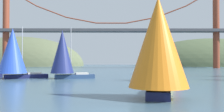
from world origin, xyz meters
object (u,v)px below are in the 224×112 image
Objects in this scene: sailboat_blue_spinnaker at (13,52)px; sailboat_navy_sail at (63,53)px; sailboat_yellow_sail at (163,58)px; sailboat_orange_sail at (158,45)px; sailboat_crimson_sail at (174,58)px.

sailboat_blue_spinnaker reaches higher than sailboat_navy_sail.
sailboat_yellow_sail is 19.98m from sailboat_orange_sail.
sailboat_crimson_sail is 0.81× the size of sailboat_blue_spinnaker.
sailboat_orange_sail is at bearing -102.77° from sailboat_yellow_sail.
sailboat_yellow_sail is at bearing 77.23° from sailboat_orange_sail.
sailboat_navy_sail is (-24.62, -12.29, 0.69)m from sailboat_crimson_sail.
sailboat_crimson_sail is 0.82× the size of sailboat_orange_sail.
sailboat_crimson_sail is 19.33m from sailboat_yellow_sail.
sailboat_navy_sail is at bearing 118.35° from sailboat_orange_sail.
sailboat_blue_spinnaker reaches higher than sailboat_orange_sail.
sailboat_yellow_sail is at bearing -12.76° from sailboat_blue_spinnaker.
sailboat_yellow_sail is 0.82× the size of sailboat_orange_sail.
sailboat_crimson_sail is at bearing 18.99° from sailboat_blue_spinnaker.
sailboat_orange_sail is (23.56, -25.79, -0.15)m from sailboat_blue_spinnaker.
sailboat_crimson_sail is at bearing 26.54° from sailboat_navy_sail.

